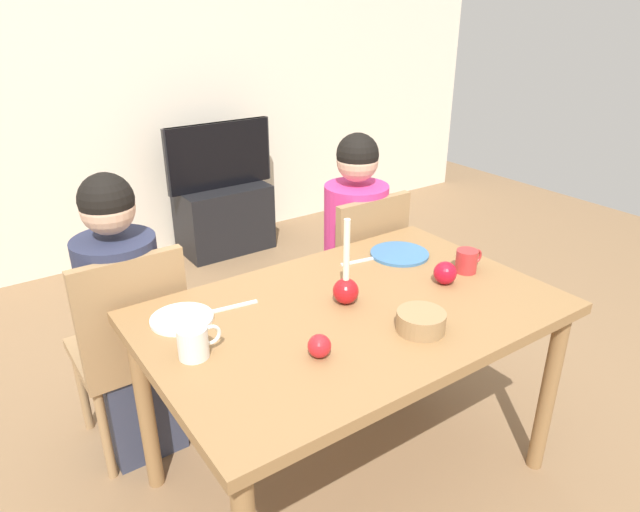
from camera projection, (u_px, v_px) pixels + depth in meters
name	position (u px, v px, depth m)	size (l,w,h in m)	color
ground_plane	(349.00, 473.00, 2.24)	(7.68, 7.68, 0.00)	brown
back_wall	(107.00, 69.00, 3.65)	(6.40, 0.10, 2.60)	beige
dining_table	(353.00, 329.00, 1.97)	(1.40, 0.90, 0.75)	olive
chair_left	(131.00, 342.00, 2.18)	(0.40, 0.40, 0.90)	#99754C
chair_right	(359.00, 270.00, 2.75)	(0.40, 0.40, 0.90)	#99754C
person_left_child	(127.00, 325.00, 2.18)	(0.30, 0.30, 1.17)	#33384C
person_right_child	(355.00, 257.00, 2.75)	(0.30, 0.30, 1.17)	#33384C
tv_stand	(224.00, 218.00, 4.18)	(0.64, 0.40, 0.48)	black
tv	(219.00, 155.00, 3.98)	(0.79, 0.05, 0.46)	black
candle_centerpiece	(346.00, 286.00, 1.94)	(0.09, 0.09, 0.31)	red
plate_left	(182.00, 319.00, 1.86)	(0.21, 0.21, 0.01)	white
plate_right	(399.00, 254.00, 2.33)	(0.24, 0.24, 0.01)	teal
mug_left	(194.00, 342.00, 1.65)	(0.14, 0.09, 0.10)	silver
mug_right	(467.00, 261.00, 2.18)	(0.13, 0.08, 0.09)	#B72D2D
fork_left	(232.00, 307.00, 1.93)	(0.18, 0.01, 0.01)	silver
fork_right	(361.00, 261.00, 2.27)	(0.18, 0.01, 0.01)	silver
bowl_walnuts	(421.00, 321.00, 1.79)	(0.16, 0.16, 0.06)	#99754C
apple_near_candle	(445.00, 273.00, 2.08)	(0.09, 0.09, 0.09)	red
apple_by_left_plate	(319.00, 346.00, 1.66)	(0.07, 0.07, 0.07)	red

